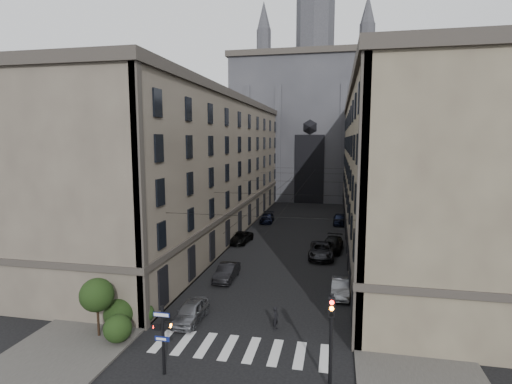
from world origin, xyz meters
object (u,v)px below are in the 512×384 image
Objects in this scene: car_left_midnear at (227,272)px; car_right_midnear at (322,250)px; car_left_near at (191,312)px; traffic_light_right at (331,330)px; pedestrian_signal_left at (163,335)px; gothic_tower at (313,118)px; car_right_far at (340,219)px; pedestrian at (276,318)px; car_right_midfar at (332,244)px; car_left_far at (267,218)px; car_right_near at (340,288)px; car_left_midfar at (240,238)px.

car_left_midnear is 0.77× the size of car_right_midnear.
traffic_light_right is at bearing -30.85° from car_left_near.
car_left_near is at bearing 97.66° from pedestrian_signal_left.
gothic_tower reaches higher than car_left_midnear.
traffic_light_right is at bearing -90.24° from car_right_far.
car_left_midnear reaches higher than car_left_near.
pedestrian reaches higher than car_left_midnear.
car_left_far is at bearing 131.64° from car_right_midfar.
pedestrian_signal_left is 0.89× the size of car_left_midnear.
car_left_near is 1.02× the size of car_right_near.
gothic_tower is 36.33m from car_left_far.
car_left_far is 2.94× the size of pedestrian.
pedestrian_signal_left is at bearing -90.54° from car_left_far.
pedestrian_signal_left is at bearing -177.36° from traffic_light_right.
car_right_far is (0.86, 15.22, 0.04)m from car_right_midfar.
car_right_midfar is at bearing -92.66° from car_right_far.
pedestrian reaches higher than car_right_midfar.
car_left_midnear reaches higher than car_left_far.
car_right_far reaches higher than car_left_midnear.
car_left_midfar is at bearing 157.55° from car_right_midnear.
car_right_midnear is (-1.40, 23.90, -2.47)m from traffic_light_right.
pedestrian_signal_left is 0.68× the size of car_right_midnear.
car_left_near is at bearing -115.79° from car_right_midnear.
car_right_midnear is 1.09× the size of car_right_midfar.
car_right_near is at bearing -89.43° from car_right_far.
car_left_midnear is (0.19, 8.82, 0.01)m from car_left_near.
car_left_midfar is 1.17× the size of car_right_near.
car_right_near is at bearing -44.76° from car_left_midfar.
car_right_near is (6.20, -59.93, -17.11)m from gothic_tower.
car_right_far is (6.20, -30.92, -16.97)m from gothic_tower.
car_left_midfar is 3.02× the size of pedestrian.
car_left_near is at bearing -105.80° from car_right_far.
car_left_far is at bearing 23.33° from pedestrian.
car_right_near is (11.26, -28.29, -0.00)m from car_left_far.
car_right_midnear is (-2.00, 10.79, 0.12)m from car_right_near.
car_left_midnear is 13.43m from car_left_midfar.
gothic_tower is 35.81m from car_right_far.
car_right_midnear is at bearing 64.74° from car_left_near.
car_right_far is (0.00, 29.02, 0.13)m from car_right_near.
car_left_near is at bearing 102.34° from pedestrian.
car_right_midfar is 15.24m from car_right_far.
car_right_midnear is at bearing -16.59° from car_left_midfar.
pedestrian_signal_left is 28.77m from car_right_midfar.
car_right_midfar is (9.54, 12.00, 0.04)m from car_left_midnear.
car_left_near is 0.73× the size of car_right_midnear.
pedestrian is at bearing -81.68° from car_left_far.
car_left_far is 0.81× the size of car_right_midnear.
traffic_light_right is 1.21× the size of car_left_near.
car_left_midnear is 29.14m from car_right_far.
car_right_midfar is at bearing 51.50° from car_left_midnear.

